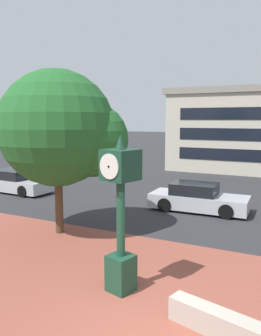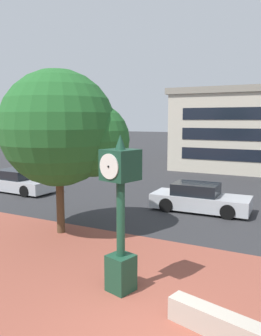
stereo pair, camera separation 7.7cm
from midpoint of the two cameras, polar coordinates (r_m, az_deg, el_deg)
The scene contains 7 objects.
ground_plane at distance 7.46m, azimuth 2.14°, elevation -25.99°, with size 200.00×200.00×0.00m, color #2D2D30.
plaza_brick_paving at distance 7.89m, azimuth 3.97°, elevation -23.90°, with size 44.00×9.11×0.01m, color brown.
planter_wall at distance 7.31m, azimuth 18.40°, elevation -24.89°, with size 3.20×0.40×0.50m, color #ADA393.
street_clock at distance 8.22m, azimuth -1.91°, elevation -7.16°, with size 0.89×0.91×3.84m.
plaza_tree at distance 12.54m, azimuth -11.15°, elevation 6.08°, with size 4.48×4.17×5.95m.
car_street_mid at distance 16.04m, azimuth 10.99°, elevation -5.03°, with size 4.45×1.89×1.28m.
car_street_far at distance 20.91m, azimuth -18.74°, elevation -2.25°, with size 4.44×1.94×1.28m.
Camera 1 is at (2.50, -5.65, 4.19)m, focal length 36.59 mm.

